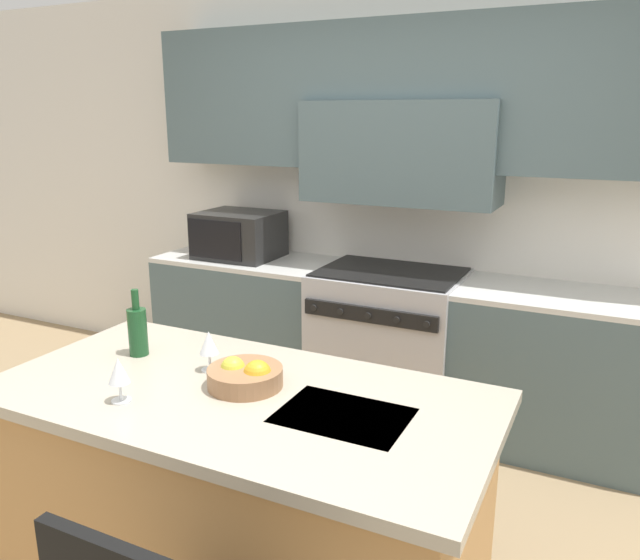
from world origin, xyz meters
The scene contains 9 objects.
back_cabinetry centered at (0.00, 1.94, 1.59)m, with size 10.00×0.46×2.70m.
back_counter centered at (0.00, 1.69, 0.46)m, with size 3.28×0.62×0.92m.
range_stove centered at (0.00, 1.67, 0.47)m, with size 0.88×0.70×0.95m.
microwave centered at (-1.10, 1.68, 1.08)m, with size 0.53×0.45×0.31m.
kitchen_island centered at (0.04, -0.07, 0.45)m, with size 1.88×0.94×0.89m.
wine_bottle centered at (-0.54, 0.06, 0.99)m, with size 0.08×0.08×0.29m.
wine_glass_near centered at (-0.29, -0.32, 1.00)m, with size 0.08×0.08×0.17m.
wine_glass_far centered at (-0.17, 0.05, 1.00)m, with size 0.08×0.08×0.17m.
fruit_bowl centered at (0.04, -0.02, 0.93)m, with size 0.28×0.28×0.11m.
Camera 1 is at (1.23, -1.83, 1.87)m, focal length 35.00 mm.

